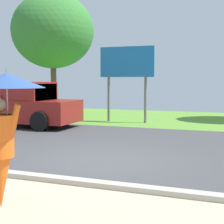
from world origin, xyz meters
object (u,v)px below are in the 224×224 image
at_px(monk_pedestrian, 2,134).
at_px(pickup_truck, 19,106).
at_px(tree_left_far, 53,31).
at_px(roadside_billboard, 127,67).

bearing_deg(monk_pedestrian, pickup_truck, 117.28).
distance_m(monk_pedestrian, pickup_truck, 9.90).
bearing_deg(pickup_truck, tree_left_far, 111.32).
height_order(monk_pedestrian, pickup_truck, monk_pedestrian).
bearing_deg(pickup_truck, monk_pedestrian, -53.04).
height_order(pickup_truck, roadside_billboard, roadside_billboard).
bearing_deg(roadside_billboard, monk_pedestrian, -81.44).
bearing_deg(tree_left_far, pickup_truck, -71.54).
relative_size(pickup_truck, roadside_billboard, 1.49).
relative_size(monk_pedestrian, roadside_billboard, 0.61).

